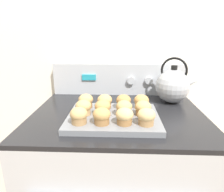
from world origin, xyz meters
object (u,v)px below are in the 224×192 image
(muffin_pan, at_px, (113,118))
(muffin_r0_c2, at_px, (125,116))
(muffin_r1_c2, at_px, (124,108))
(muffin_r2_c3, at_px, (141,102))
(muffin_r0_c0, at_px, (79,116))
(muffin_r1_c1, at_px, (103,108))
(muffin_r2_c1, at_px, (105,101))
(muffin_r1_c3, at_px, (143,108))
(muffin_r0_c3, at_px, (146,117))
(tea_kettle, at_px, (173,86))
(muffin_r2_c0, at_px, (86,101))
(muffin_r2_c2, at_px, (124,102))
(muffin_r0_c1, at_px, (102,116))
(muffin_r1_c0, at_px, (83,108))

(muffin_pan, bearing_deg, muffin_r0_c2, -61.82)
(muffin_r0_c2, bearing_deg, muffin_pan, 118.18)
(muffin_r1_c2, xyz_separation_m, muffin_r2_c3, (0.08, 0.08, 0.00))
(muffin_r0_c0, distance_m, muffin_r2_c3, 0.29)
(muffin_r1_c1, relative_size, muffin_r2_c1, 1.00)
(muffin_r1_c1, xyz_separation_m, muffin_r1_c2, (0.09, -0.00, 0.00))
(muffin_r1_c3, relative_size, muffin_r2_c3, 1.00)
(muffin_r0_c0, height_order, muffin_r0_c3, same)
(tea_kettle, bearing_deg, muffin_r0_c0, -142.63)
(muffin_r0_c2, height_order, muffin_r2_c0, same)
(muffin_r1_c3, bearing_deg, tea_kettle, 53.44)
(muffin_r0_c0, relative_size, muffin_r0_c3, 1.00)
(muffin_r2_c1, distance_m, tea_kettle, 0.37)
(muffin_r2_c2, bearing_deg, muffin_r2_c0, 179.02)
(muffin_r0_c0, relative_size, muffin_r2_c0, 1.00)
(muffin_r0_c1, bearing_deg, muffin_r1_c0, 134.24)
(muffin_r0_c0, bearing_deg, muffin_r1_c3, 19.16)
(muffin_r2_c1, height_order, tea_kettle, tea_kettle)
(muffin_r1_c0, distance_m, muffin_r1_c1, 0.08)
(muffin_pan, bearing_deg, tea_kettle, 38.80)
(muffin_r0_c0, bearing_deg, muffin_r1_c1, 46.34)
(muffin_r2_c2, bearing_deg, muffin_r0_c3, -64.20)
(muffin_r1_c2, xyz_separation_m, tea_kettle, (0.25, 0.23, 0.04))
(muffin_r0_c0, height_order, tea_kettle, tea_kettle)
(muffin_r0_c2, bearing_deg, muffin_r2_c1, 117.41)
(muffin_r0_c2, bearing_deg, muffin_r0_c1, -178.58)
(muffin_r0_c2, bearing_deg, muffin_r2_c2, 90.37)
(muffin_r2_c1, bearing_deg, muffin_r1_c1, -91.57)
(muffin_r2_c0, xyz_separation_m, muffin_r2_c2, (0.17, -0.00, 0.00))
(muffin_r2_c3, bearing_deg, muffin_r1_c1, -153.53)
(muffin_r2_c1, bearing_deg, muffin_r0_c1, -89.56)
(muffin_r0_c1, xyz_separation_m, muffin_r1_c1, (-0.00, 0.08, 0.00))
(muffin_r0_c2, xyz_separation_m, muffin_r0_c3, (0.08, -0.00, 0.00))
(muffin_pan, xyz_separation_m, muffin_r2_c2, (0.04, 0.08, 0.04))
(muffin_r0_c1, xyz_separation_m, muffin_r2_c0, (-0.09, 0.17, 0.00))
(muffin_r0_c0, height_order, muffin_r0_c1, same)
(muffin_r1_c1, height_order, muffin_r1_c2, same)
(muffin_r0_c3, height_order, muffin_r2_c2, same)
(muffin_r1_c2, bearing_deg, muffin_r0_c2, -89.87)
(muffin_r0_c0, bearing_deg, muffin_r2_c0, 90.77)
(muffin_r1_c0, bearing_deg, tea_kettle, 29.55)
(muffin_r1_c1, bearing_deg, muffin_r1_c0, -179.07)
(muffin_r1_c0, distance_m, muffin_r2_c2, 0.18)
(muffin_r0_c2, relative_size, muffin_r2_c1, 1.00)
(muffin_r2_c0, distance_m, tea_kettle, 0.44)
(muffin_r1_c3, bearing_deg, muffin_r0_c1, -151.81)
(muffin_r2_c0, distance_m, muffin_r2_c2, 0.17)
(muffin_r0_c0, bearing_deg, muffin_r2_c3, 34.17)
(muffin_r2_c2, bearing_deg, muffin_r0_c0, -135.32)
(muffin_pan, xyz_separation_m, muffin_r0_c3, (0.12, -0.08, 0.04))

